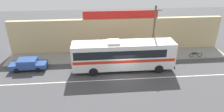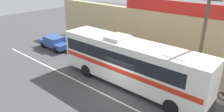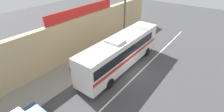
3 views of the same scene
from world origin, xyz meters
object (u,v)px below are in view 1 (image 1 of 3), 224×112
at_px(motorcycle_green, 196,54).
at_px(motorcycle_red, 170,55).
at_px(parked_car, 28,64).
at_px(pedestrian_near_shop, 88,51).
at_px(intercity_bus, 123,54).
at_px(utility_pole, 154,32).

distance_m(motorcycle_green, motorcycle_red, 3.57).
height_order(motorcycle_green, motorcycle_red, same).
xyz_separation_m(motorcycle_green, motorcycle_red, (-3.57, 0.02, 0.00)).
relative_size(parked_car, pedestrian_near_shop, 2.70).
height_order(motorcycle_red, pedestrian_near_shop, pedestrian_near_shop).
bearing_deg(intercity_bus, pedestrian_near_shop, 140.03).
bearing_deg(motorcycle_red, parked_car, -176.17).
xyz_separation_m(utility_pole, motorcycle_red, (2.52, -0.08, -3.26)).
height_order(parked_car, pedestrian_near_shop, pedestrian_near_shop).
height_order(parked_car, motorcycle_red, parked_car).
distance_m(motorcycle_green, pedestrian_near_shop, 14.66).
distance_m(parked_car, pedestrian_near_shop, 7.57).
relative_size(motorcycle_green, pedestrian_near_shop, 1.16).
bearing_deg(pedestrian_near_shop, motorcycle_green, -4.78).
bearing_deg(pedestrian_near_shop, motorcycle_red, -6.21).
xyz_separation_m(utility_pole, motorcycle_green, (6.09, -0.10, -3.26)).
bearing_deg(parked_car, pedestrian_near_shop, 18.65).
distance_m(intercity_bus, motorcycle_red, 7.35).
xyz_separation_m(parked_car, motorcycle_green, (21.77, 1.20, -0.17)).
height_order(utility_pole, motorcycle_green, utility_pole).
bearing_deg(utility_pole, intercity_bus, -150.45).
bearing_deg(motorcycle_green, pedestrian_near_shop, 175.22).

